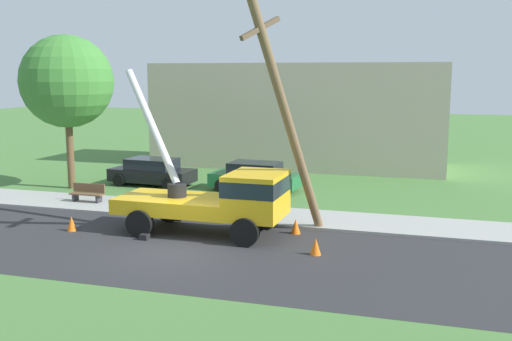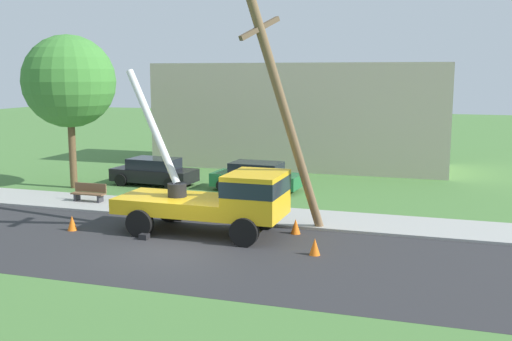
# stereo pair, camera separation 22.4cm
# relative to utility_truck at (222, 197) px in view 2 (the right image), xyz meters

# --- Properties ---
(ground_plane) EXTENTS (120.00, 120.00, 0.00)m
(ground_plane) POSITION_rel_utility_truck_xyz_m (-0.90, 9.79, -1.41)
(ground_plane) COLOR #477538
(road_asphalt) EXTENTS (80.00, 7.60, 0.01)m
(road_asphalt) POSITION_rel_utility_truck_xyz_m (-0.90, -2.21, -1.40)
(road_asphalt) COLOR #2B2B2D
(road_asphalt) RESTS_ON ground
(sidewalk_strip) EXTENTS (80.00, 2.97, 0.10)m
(sidewalk_strip) POSITION_rel_utility_truck_xyz_m (-0.90, 3.08, -1.36)
(sidewalk_strip) COLOR #9E9E99
(sidewalk_strip) RESTS_ON ground
(utility_truck) EXTENTS (6.76, 3.20, 5.98)m
(utility_truck) POSITION_rel_utility_truck_xyz_m (0.00, 0.00, 0.00)
(utility_truck) COLOR gold
(utility_truck) RESTS_ON ground
(leaning_utility_pole) EXTENTS (2.27, 3.72, 8.39)m
(leaning_utility_pole) POSITION_rel_utility_truck_xyz_m (2.29, 0.36, 2.87)
(leaning_utility_pole) COLOR brown
(leaning_utility_pole) RESTS_ON ground
(traffic_cone_ahead) EXTENTS (0.36, 0.36, 0.56)m
(traffic_cone_ahead) POSITION_rel_utility_truck_xyz_m (3.73, -1.45, -1.13)
(traffic_cone_ahead) COLOR orange
(traffic_cone_ahead) RESTS_ON ground
(traffic_cone_behind) EXTENTS (0.36, 0.36, 0.56)m
(traffic_cone_behind) POSITION_rel_utility_truck_xyz_m (-5.57, -1.17, -1.13)
(traffic_cone_behind) COLOR orange
(traffic_cone_behind) RESTS_ON ground
(traffic_cone_curbside) EXTENTS (0.36, 0.36, 0.56)m
(traffic_cone_curbside) POSITION_rel_utility_truck_xyz_m (2.52, 0.89, -1.13)
(traffic_cone_curbside) COLOR orange
(traffic_cone_curbside) RESTS_ON ground
(parked_sedan_black) EXTENTS (4.51, 2.20, 1.42)m
(parked_sedan_black) POSITION_rel_utility_truck_xyz_m (-6.85, 8.04, -0.70)
(parked_sedan_black) COLOR black
(parked_sedan_black) RESTS_ON ground
(parked_sedan_green) EXTENTS (4.48, 2.16, 1.42)m
(parked_sedan_green) POSITION_rel_utility_truck_xyz_m (-1.31, 8.26, -0.70)
(parked_sedan_green) COLOR #1E6638
(parked_sedan_green) RESTS_ON ground
(park_bench) EXTENTS (1.60, 0.45, 0.90)m
(park_bench) POSITION_rel_utility_truck_xyz_m (-7.61, 3.14, -0.95)
(park_bench) COLOR brown
(park_bench) RESTS_ON ground
(roadside_tree_near) EXTENTS (4.61, 4.61, 7.71)m
(roadside_tree_near) POSITION_rel_utility_truck_xyz_m (-10.45, 6.14, 3.98)
(roadside_tree_near) COLOR brown
(roadside_tree_near) RESTS_ON ground
(lowrise_building_backdrop) EXTENTS (18.00, 6.00, 6.40)m
(lowrise_building_backdrop) POSITION_rel_utility_truck_xyz_m (-1.10, 17.14, 1.79)
(lowrise_building_backdrop) COLOR beige
(lowrise_building_backdrop) RESTS_ON ground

